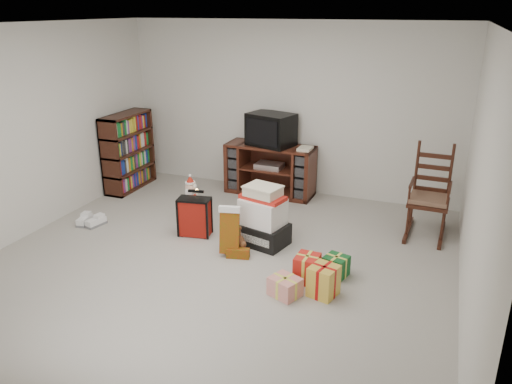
% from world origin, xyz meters
% --- Properties ---
extents(room, '(5.01, 5.01, 2.51)m').
position_xyz_m(room, '(0.00, 0.00, 1.25)').
color(room, '#A9A49B').
rests_on(room, ground).
extents(tv_stand, '(1.33, 0.51, 0.75)m').
position_xyz_m(tv_stand, '(-0.19, 2.23, 0.38)').
color(tv_stand, '#4D1B16').
rests_on(tv_stand, floor).
extents(bookshelf, '(0.32, 0.95, 1.17)m').
position_xyz_m(bookshelf, '(-2.31, 1.70, 0.56)').
color(bookshelf, '#3C1C10').
rests_on(bookshelf, floor).
extents(rocking_chair, '(0.50, 0.80, 1.18)m').
position_xyz_m(rocking_chair, '(2.09, 1.61, 0.40)').
color(rocking_chair, '#3C1C10').
rests_on(rocking_chair, floor).
extents(gift_pile, '(0.65, 0.54, 0.71)m').
position_xyz_m(gift_pile, '(0.30, 0.59, 0.31)').
color(gift_pile, black).
rests_on(gift_pile, floor).
extents(red_suitcase, '(0.40, 0.26, 0.57)m').
position_xyz_m(red_suitcase, '(-0.56, 0.51, 0.25)').
color(red_suitcase, '#9C1611').
rests_on(red_suitcase, floor).
extents(stocking, '(0.30, 0.18, 0.60)m').
position_xyz_m(stocking, '(0.06, 0.16, 0.30)').
color(stocking, '#0C6C0C').
rests_on(stocking, floor).
extents(teddy_bear, '(0.22, 0.20, 0.33)m').
position_xyz_m(teddy_bear, '(0.09, 0.27, 0.15)').
color(teddy_bear, brown).
rests_on(teddy_bear, floor).
extents(santa_figurine, '(0.27, 0.26, 0.56)m').
position_xyz_m(santa_figurine, '(0.30, 0.84, 0.21)').
color(santa_figurine, '#9E1C11').
rests_on(santa_figurine, floor).
extents(mrs_claus_figurine, '(0.31, 0.29, 0.63)m').
position_xyz_m(mrs_claus_figurine, '(-0.81, 0.90, 0.24)').
color(mrs_claus_figurine, '#9E1C11').
rests_on(mrs_claus_figurine, floor).
extents(sneaker_pair, '(0.35, 0.29, 0.10)m').
position_xyz_m(sneaker_pair, '(-1.98, 0.29, 0.05)').
color(sneaker_pair, white).
rests_on(sneaker_pair, floor).
extents(gift_cluster, '(0.58, 0.90, 0.27)m').
position_xyz_m(gift_cluster, '(1.14, -0.17, 0.14)').
color(gift_cluster, red).
rests_on(gift_cluster, floor).
extents(crt_television, '(0.74, 0.62, 0.47)m').
position_xyz_m(crt_television, '(-0.19, 2.23, 0.99)').
color(crt_television, black).
rests_on(crt_television, tv_stand).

